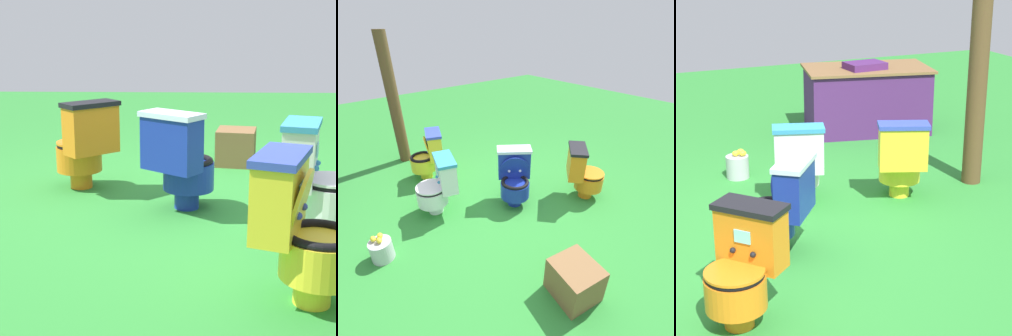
{
  "view_description": "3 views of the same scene",
  "coord_description": "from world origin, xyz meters",
  "views": [
    {
      "loc": [
        3.88,
        -0.11,
        1.29
      ],
      "look_at": [
        0.29,
        -0.24,
        0.34
      ],
      "focal_mm": 57.61,
      "sensor_mm": 36.0,
      "label": 1
    },
    {
      "loc": [
        -1.93,
        1.76,
        2.11
      ],
      "look_at": [
        0.28,
        -0.08,
        0.48
      ],
      "focal_mm": 27.65,
      "sensor_mm": 36.0,
      "label": 2
    },
    {
      "loc": [
        -1.15,
        -4.32,
        2.21
      ],
      "look_at": [
        0.76,
        0.01,
        0.53
      ],
      "focal_mm": 69.59,
      "sensor_mm": 36.0,
      "label": 3
    }
  ],
  "objects": [
    {
      "name": "toilet_blue",
      "position": [
        0.19,
        -0.15,
        0.37
      ],
      "size": [
        0.63,
        0.62,
        0.73
      ],
      "rotation": [
        0.0,
        0.0,
        0.93
      ],
      "color": "#192D9E",
      "rests_on": "ground"
    },
    {
      "name": "small_crate",
      "position": [
        -1.18,
        0.37,
        0.17
      ],
      "size": [
        0.44,
        0.42,
        0.34
      ],
      "primitive_type": "cube",
      "rotation": [
        0.0,
        0.0,
        6.11
      ],
      "color": "brown",
      "rests_on": "ground"
    },
    {
      "name": "lemon_bucket",
      "position": [
        0.3,
        1.53,
        0.12
      ],
      "size": [
        0.22,
        0.22,
        0.28
      ],
      "color": "#B7B7BF",
      "rests_on": "ground"
    },
    {
      "name": "toilet_yellow",
      "position": [
        1.49,
        0.43,
        0.37
      ],
      "size": [
        0.55,
        0.61,
        0.73
      ],
      "rotation": [
        0.0,
        0.0,
        5.91
      ],
      "color": "yellow",
      "rests_on": "ground"
    },
    {
      "name": "toilet_white",
      "position": [
        0.63,
        0.7,
        0.37
      ],
      "size": [
        0.53,
        0.59,
        0.73
      ],
      "rotation": [
        0.0,
        0.0,
        5.99
      ],
      "color": "white",
      "rests_on": "ground"
    },
    {
      "name": "ground",
      "position": [
        0.0,
        0.0,
        0.0
      ],
      "size": [
        14.0,
        14.0,
        0.0
      ],
      "primitive_type": "plane",
      "color": "#2D8433"
    },
    {
      "name": "toilet_orange",
      "position": [
        -0.31,
        -0.93,
        0.37
      ],
      "size": [
        0.63,
        0.63,
        0.73
      ],
      "rotation": [
        0.0,
        0.0,
        2.3
      ],
      "color": "orange",
      "rests_on": "ground"
    },
    {
      "name": "wooden_post",
      "position": [
        2.31,
        0.53,
        1.01
      ],
      "size": [
        0.18,
        0.18,
        2.03
      ],
      "primitive_type": "cylinder",
      "color": "brown",
      "rests_on": "ground"
    }
  ]
}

